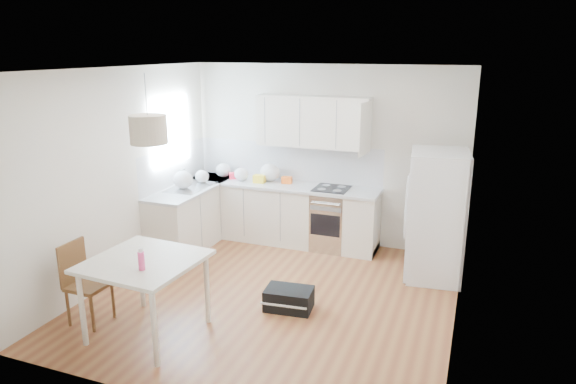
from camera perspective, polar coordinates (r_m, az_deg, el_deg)
The scene contains 29 objects.
floor at distance 6.38m, azimuth -1.64°, elevation -11.52°, with size 4.20×4.20×0.00m, color brown.
ceiling at distance 5.68m, azimuth -1.86°, elevation 13.50°, with size 4.20×4.20×0.00m, color white.
wall_back at distance 7.81m, azimuth 4.14°, elevation 4.08°, with size 4.20×4.20×0.00m, color silver.
wall_left at distance 6.94m, azimuth -18.00°, elevation 1.87°, with size 4.20×4.20×0.00m, color silver.
wall_right at distance 5.47m, azimuth 19.06°, elevation -1.83°, with size 4.20×4.20×0.00m, color silver.
window_glassblock at distance 7.77m, azimuth -12.92°, elevation 6.66°, with size 0.02×1.00×1.00m, color #BFE0F9.
cabinets_back at distance 7.96m, azimuth -0.75°, elevation -2.44°, with size 3.00×0.60×0.88m, color silver.
cabinets_left at distance 7.96m, azimuth -10.42°, elevation -2.70°, with size 0.60×1.80×0.88m, color silver.
counter_back at distance 7.83m, azimuth -0.76°, elevation 0.76°, with size 3.02×0.64×0.04m, color #A2A4A6.
counter_left at distance 7.83m, azimuth -10.59°, elevation 0.49°, with size 0.64×1.82×0.04m, color #A2A4A6.
backsplash_back at distance 8.03m, azimuth -0.00°, elevation 3.41°, with size 3.00×0.01×0.58m, color white.
backsplash_left at distance 7.91m, azimuth -12.53°, elevation 2.85°, with size 0.01×1.80×0.58m, color white.
upper_cabinets at distance 7.62m, azimuth 2.78°, elevation 7.81°, with size 1.70×0.32×0.75m, color silver.
range_oven at distance 7.72m, azimuth 4.79°, elevation -3.08°, with size 0.50×0.61×0.88m, color silver, non-canonical shape.
sink at distance 7.79m, azimuth -10.78°, elevation 0.51°, with size 0.50×0.80×0.16m, color silver, non-canonical shape.
refrigerator at distance 6.89m, azimuth 16.26°, elevation -2.52°, with size 0.81×0.84×1.68m, color white, non-canonical shape.
dining_table at distance 5.51m, azimuth -15.65°, elevation -8.16°, with size 1.12×1.12×0.84m.
dining_chair at distance 6.04m, azimuth -21.28°, elevation -9.48°, with size 0.38×0.38×0.91m, color #492916, non-canonical shape.
drink_bottle at distance 5.20m, azimuth -15.99°, elevation -7.18°, with size 0.06×0.06×0.22m, color #E84081.
gym_bag at distance 6.05m, azimuth 0.10°, elevation -11.78°, with size 0.54×0.35×0.25m, color black.
pendant_lamp at distance 5.02m, azimuth -15.25°, elevation 6.72°, with size 0.35×0.35×0.27m, color beige.
grocery_bag_a at distance 8.29m, azimuth -7.21°, elevation 2.41°, with size 0.25×0.21×0.22m, color silver.
grocery_bag_b at distance 8.02m, azimuth -5.21°, elevation 1.96°, with size 0.23×0.19×0.21m, color silver.
grocery_bag_c at distance 7.97m, azimuth -2.02°, elevation 2.19°, with size 0.31×0.26×0.28m, color silver.
grocery_bag_d at distance 8.00m, azimuth -9.53°, elevation 1.73°, with size 0.22×0.18×0.20m, color silver.
grocery_bag_e at distance 7.70m, azimuth -11.59°, elevation 1.35°, with size 0.30×0.25×0.27m, color silver.
snack_orange at distance 7.84m, azimuth -0.13°, elevation 1.34°, with size 0.15×0.10×0.11m, color #E75614.
snack_yellow at distance 7.89m, azimuth -3.21°, elevation 1.47°, with size 0.18×0.11×0.12m, color yellow.
snack_red at distance 8.17m, azimuth -6.02°, elevation 1.82°, with size 0.15×0.09×0.10m, color red.
Camera 1 is at (2.17, -5.24, 2.91)m, focal length 32.00 mm.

